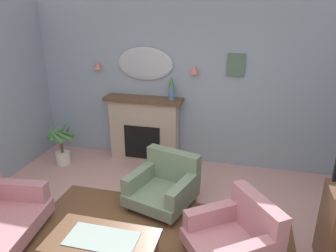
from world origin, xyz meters
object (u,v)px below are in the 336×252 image
object	(u,v)px
mantel_vase_right	(171,88)
armchair_beside_couch	(237,235)
wall_mirror	(145,64)
wall_sconce_left	(98,65)
armchair_by_coffee_table	(165,184)
coffee_table	(102,243)
potted_plant_small_fern	(61,143)
wall_sconce_right	(194,70)
framed_picture	(236,65)
fireplace	(144,130)

from	to	relation	value
mantel_vase_right	armchair_beside_couch	xyz separation A→B (m)	(1.23, -2.07, -1.05)
wall_mirror	wall_sconce_left	bearing A→B (deg)	-176.63
armchair_by_coffee_table	coffee_table	bearing A→B (deg)	-101.45
wall_sconce_left	potted_plant_small_fern	xyz separation A→B (m)	(-0.49, -0.62, -1.26)
wall_sconce_right	framed_picture	distance (m)	0.66
wall_mirror	potted_plant_small_fern	distance (m)	1.99
mantel_vase_right	wall_sconce_right	xyz separation A→B (m)	(0.35, 0.12, 0.30)
coffee_table	potted_plant_small_fern	size ratio (longest dim) A/B	1.45
wall_mirror	potted_plant_small_fern	bearing A→B (deg)	-153.43
armchair_beside_couch	armchair_by_coffee_table	distance (m)	1.32
wall_mirror	wall_sconce_right	bearing A→B (deg)	-3.37
framed_picture	armchair_by_coffee_table	xyz separation A→B (m)	(-0.80, -1.41, -1.44)
wall_sconce_right	armchair_beside_couch	size ratio (longest dim) A/B	0.12
potted_plant_small_fern	coffee_table	bearing A→B (deg)	-50.26
armchair_beside_couch	potted_plant_small_fern	distance (m)	3.45
framed_picture	potted_plant_small_fern	distance (m)	3.22
wall_mirror	wall_sconce_right	world-z (taller)	wall_mirror
coffee_table	armchair_by_coffee_table	size ratio (longest dim) A/B	1.09
wall_sconce_left	armchair_by_coffee_table	size ratio (longest dim) A/B	0.14
mantel_vase_right	wall_mirror	xyz separation A→B (m)	(-0.50, 0.17, 0.35)
wall_sconce_left	wall_sconce_right	size ratio (longest dim) A/B	1.00
coffee_table	wall_mirror	bearing A→B (deg)	98.59
wall_sconce_left	potted_plant_small_fern	size ratio (longest dim) A/B	0.18
wall_sconce_right	armchair_by_coffee_table	world-z (taller)	wall_sconce_right
framed_picture	fireplace	bearing A→B (deg)	-174.23
coffee_table	armchair_beside_couch	bearing A→B (deg)	22.98
mantel_vase_right	wall_sconce_left	world-z (taller)	wall_sconce_left
fireplace	coffee_table	bearing A→B (deg)	-80.95
wall_sconce_left	framed_picture	size ratio (longest dim) A/B	0.39
coffee_table	potted_plant_small_fern	world-z (taller)	potted_plant_small_fern
mantel_vase_right	coffee_table	world-z (taller)	mantel_vase_right
mantel_vase_right	framed_picture	bearing A→B (deg)	10.20
wall_sconce_right	coffee_table	bearing A→B (deg)	-98.88
armchair_by_coffee_table	potted_plant_small_fern	bearing A→B (deg)	160.36
wall_mirror	wall_sconce_right	distance (m)	0.85
armchair_by_coffee_table	wall_mirror	bearing A→B (deg)	116.68
wall_mirror	framed_picture	xyz separation A→B (m)	(1.50, 0.01, 0.04)
framed_picture	wall_sconce_left	bearing A→B (deg)	-178.54
mantel_vase_right	framed_picture	size ratio (longest dim) A/B	1.10
mantel_vase_right	wall_sconce_right	size ratio (longest dim) A/B	2.84
armchair_by_coffee_table	armchair_beside_couch	bearing A→B (deg)	-39.30
armchair_beside_couch	wall_mirror	bearing A→B (deg)	127.66
wall_sconce_left	armchair_beside_couch	bearing A→B (deg)	-40.33
coffee_table	potted_plant_small_fern	xyz separation A→B (m)	(-1.76, 2.12, 0.02)
armchair_beside_couch	fireplace	bearing A→B (deg)	129.48
wall_sconce_right	coffee_table	size ratio (longest dim) A/B	0.13
wall_mirror	armchair_by_coffee_table	bearing A→B (deg)	-63.32
wall_mirror	armchair_by_coffee_table	world-z (taller)	wall_mirror
fireplace	framed_picture	bearing A→B (deg)	5.77
framed_picture	armchair_beside_couch	xyz separation A→B (m)	(0.23, -2.25, -1.44)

